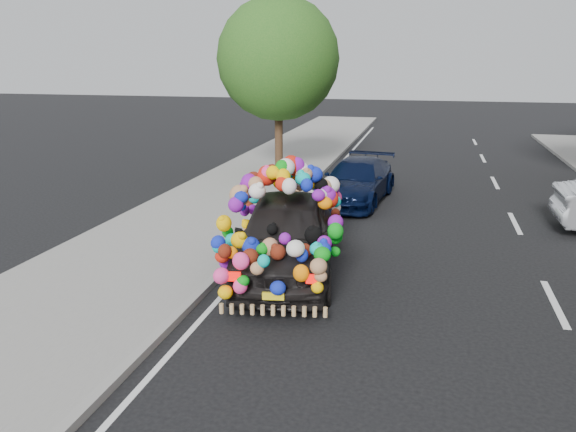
{
  "coord_description": "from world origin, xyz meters",
  "views": [
    {
      "loc": [
        1.34,
        -9.63,
        4.0
      ],
      "look_at": [
        -1.09,
        0.04,
        1.22
      ],
      "focal_mm": 35.0,
      "sensor_mm": 36.0,
      "label": 1
    }
  ],
  "objects": [
    {
      "name": "plush_art_car",
      "position": [
        -1.2,
        0.31,
        1.11
      ],
      "size": [
        2.88,
        4.95,
        2.17
      ],
      "rotation": [
        0.0,
        0.0,
        0.16
      ],
      "color": "black",
      "rests_on": "ground"
    },
    {
      "name": "lane_markings",
      "position": [
        3.6,
        0.0,
        0.01
      ],
      "size": [
        6.0,
        50.0,
        0.01
      ],
      "primitive_type": null,
      "color": "silver",
      "rests_on": "ground"
    },
    {
      "name": "kerb",
      "position": [
        -2.35,
        0.0,
        0.07
      ],
      "size": [
        0.15,
        60.0,
        0.13
      ],
      "primitive_type": "cube",
      "color": "gray",
      "rests_on": "ground"
    },
    {
      "name": "ground",
      "position": [
        0.0,
        0.0,
        0.0
      ],
      "size": [
        100.0,
        100.0,
        0.0
      ],
      "primitive_type": "plane",
      "color": "black",
      "rests_on": "ground"
    },
    {
      "name": "tree_near_sidewalk",
      "position": [
        -3.8,
        9.5,
        4.02
      ],
      "size": [
        4.2,
        4.2,
        6.13
      ],
      "color": "#332114",
      "rests_on": "ground"
    },
    {
      "name": "sidewalk",
      "position": [
        -4.3,
        0.0,
        0.06
      ],
      "size": [
        4.0,
        60.0,
        0.12
      ],
      "primitive_type": "cube",
      "color": "gray",
      "rests_on": "ground"
    },
    {
      "name": "navy_sedan",
      "position": [
        -0.61,
        6.32,
        0.6
      ],
      "size": [
        2.16,
        4.34,
        1.21
      ],
      "primitive_type": "imported",
      "rotation": [
        0.0,
        0.0,
        -0.12
      ],
      "color": "black",
      "rests_on": "ground"
    }
  ]
}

